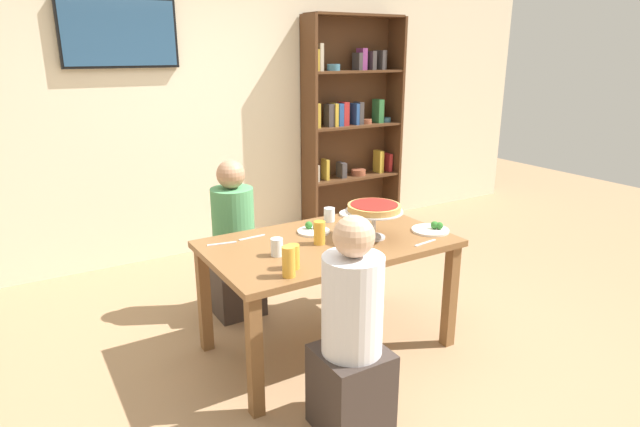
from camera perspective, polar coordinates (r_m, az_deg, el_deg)
name	(u,v)px	position (r m, az deg, el deg)	size (l,w,h in m)	color
ground_plane	(328,346)	(3.63, 0.84, -13.96)	(12.00, 12.00, 0.00)	#9E7A56
rear_partition	(202,103)	(5.13, -12.47, 11.43)	(8.00, 0.12, 2.80)	beige
dining_table	(328,255)	(3.34, 0.89, -4.46)	(1.50, 0.89, 0.74)	brown
bookshelf	(351,123)	(5.69, 3.29, 9.62)	(1.10, 0.30, 2.21)	#4C2D19
television	(119,33)	(4.84, -20.67, 17.64)	(0.93, 0.05, 0.55)	black
diner_near_left	(352,343)	(2.70, 3.41, -13.68)	(0.34, 0.34, 1.15)	#382D28
diner_far_left	(235,250)	(3.90, -9.13, -3.86)	(0.34, 0.34, 1.15)	#382D28
deep_dish_pizza_stand	(374,210)	(3.32, 5.81, 0.40)	(0.36, 0.36, 0.22)	silver
salad_plate_near_diner	(354,212)	(3.83, 3.67, 0.18)	(0.21, 0.21, 0.07)	white
salad_plate_far_diner	(432,229)	(3.55, 11.87, -1.63)	(0.24, 0.24, 0.07)	white
salad_plate_spare	(313,230)	(3.46, -0.71, -1.78)	(0.21, 0.21, 0.06)	white
beer_glass_amber_tall	(319,233)	(3.23, -0.06, -2.07)	(0.07, 0.07, 0.14)	gold
beer_glass_amber_short	(289,262)	(2.78, -3.37, -5.17)	(0.07, 0.07, 0.17)	gold
beer_glass_amber_spare	(293,257)	(2.88, -2.87, -4.64)	(0.07, 0.07, 0.13)	gold
water_glass_clear_near	(277,247)	(3.07, -4.64, -3.60)	(0.07, 0.07, 0.10)	white
water_glass_clear_far	(329,215)	(3.67, 1.00, -0.13)	(0.08, 0.08, 0.09)	white
cutlery_fork_near	(222,244)	(3.31, -10.46, -3.19)	(0.18, 0.02, 0.01)	silver
cutlery_knife_near	(425,243)	(3.33, 11.20, -3.09)	(0.18, 0.02, 0.01)	silver
cutlery_fork_far	(252,237)	(3.39, -7.28, -2.55)	(0.18, 0.02, 0.01)	silver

